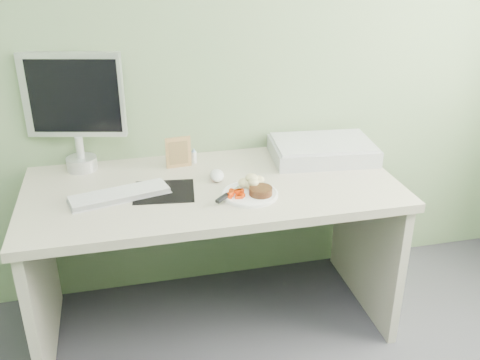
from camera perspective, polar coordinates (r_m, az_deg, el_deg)
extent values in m
plane|color=#6F875F|center=(2.48, -4.95, 16.31)|extent=(3.50, 0.00, 3.50)
cube|color=beige|center=(2.32, -2.97, -0.92)|extent=(1.60, 0.75, 0.04)
cube|color=#BCB5A1|center=(2.50, -20.43, -10.15)|extent=(0.04, 0.70, 0.69)
cube|color=#BCB5A1|center=(2.71, 13.30, -6.24)|extent=(0.04, 0.70, 0.69)
cylinder|color=white|center=(2.21, 1.07, -1.52)|extent=(0.23, 0.23, 0.01)
cylinder|color=black|center=(2.19, 2.22, -1.17)|extent=(0.10, 0.10, 0.03)
ellipsoid|color=tan|center=(2.24, 1.30, -0.17)|extent=(0.10, 0.08, 0.06)
cube|color=red|center=(2.17, -0.44, -1.30)|extent=(0.06, 0.05, 0.04)
cube|color=silver|center=(2.21, -0.39, -0.99)|extent=(0.09, 0.09, 0.01)
cube|color=black|center=(2.13, -1.89, -1.94)|extent=(0.07, 0.07, 0.01)
cube|color=black|center=(2.26, -8.09, -1.23)|extent=(0.27, 0.25, 0.00)
cube|color=white|center=(2.24, -12.72, -1.48)|extent=(0.41, 0.21, 0.02)
ellipsoid|color=white|center=(2.34, -2.47, 0.49)|extent=(0.07, 0.12, 0.04)
cube|color=#9D7C49|center=(2.46, -6.60, 2.96)|extent=(0.12, 0.02, 0.15)
cylinder|color=white|center=(2.52, -4.93, 2.42)|extent=(0.03, 0.03, 0.06)
cone|color=#8AAEDD|center=(2.51, -4.96, 3.21)|extent=(0.02, 0.02, 0.02)
cube|color=#BABEC1|center=(2.59, 8.78, 3.12)|extent=(0.51, 0.37, 0.07)
cylinder|color=silver|center=(2.54, -16.52, 1.71)|extent=(0.14, 0.14, 0.06)
cylinder|color=silver|center=(2.52, -16.73, 3.35)|extent=(0.04, 0.04, 0.10)
cube|color=silver|center=(2.47, -17.38, 8.63)|extent=(0.44, 0.14, 0.37)
cube|color=black|center=(2.44, -17.41, 8.48)|extent=(0.38, 0.10, 0.32)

